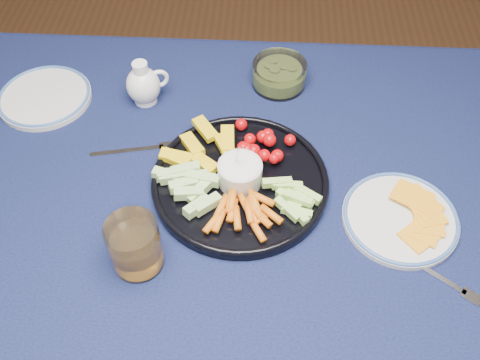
# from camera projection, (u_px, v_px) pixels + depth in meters

# --- Properties ---
(dining_table) EXTENTS (1.67, 1.07, 0.75)m
(dining_table) POSITION_uv_depth(u_px,v_px,m) (184.00, 253.00, 1.00)
(dining_table) COLOR #452717
(dining_table) RESTS_ON ground
(crudite_platter) EXTENTS (0.32, 0.32, 0.10)m
(crudite_platter) POSITION_uv_depth(u_px,v_px,m) (239.00, 180.00, 0.97)
(crudite_platter) COLOR black
(crudite_platter) RESTS_ON dining_table
(creamer_pitcher) EXTENTS (0.09, 0.07, 0.10)m
(creamer_pitcher) POSITION_uv_depth(u_px,v_px,m) (144.00, 85.00, 1.10)
(creamer_pitcher) COLOR white
(creamer_pitcher) RESTS_ON dining_table
(pickle_bowl) EXTENTS (0.12, 0.12, 0.05)m
(pickle_bowl) POSITION_uv_depth(u_px,v_px,m) (279.00, 75.00, 1.14)
(pickle_bowl) COLOR white
(pickle_bowl) RESTS_ON dining_table
(cheese_plate) EXTENTS (0.20, 0.20, 0.02)m
(cheese_plate) POSITION_uv_depth(u_px,v_px,m) (401.00, 217.00, 0.93)
(cheese_plate) COLOR silver
(cheese_plate) RESTS_ON dining_table
(juice_tumbler) EXTENTS (0.08, 0.08, 0.10)m
(juice_tumbler) POSITION_uv_depth(u_px,v_px,m) (135.00, 247.00, 0.85)
(juice_tumbler) COLOR white
(juice_tumbler) RESTS_ON dining_table
(fork_left) EXTENTS (0.17, 0.05, 0.00)m
(fork_left) POSITION_uv_depth(u_px,v_px,m) (142.00, 149.00, 1.04)
(fork_left) COLOR silver
(fork_left) RESTS_ON dining_table
(fork_right) EXTENTS (0.13, 0.10, 0.00)m
(fork_right) POSITION_uv_depth(u_px,v_px,m) (444.00, 280.00, 0.86)
(fork_right) COLOR silver
(fork_right) RESTS_ON dining_table
(side_plate_extra) EXTENTS (0.19, 0.19, 0.02)m
(side_plate_extra) POSITION_uv_depth(u_px,v_px,m) (45.00, 97.00, 1.13)
(side_plate_extra) COLOR silver
(side_plate_extra) RESTS_ON dining_table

